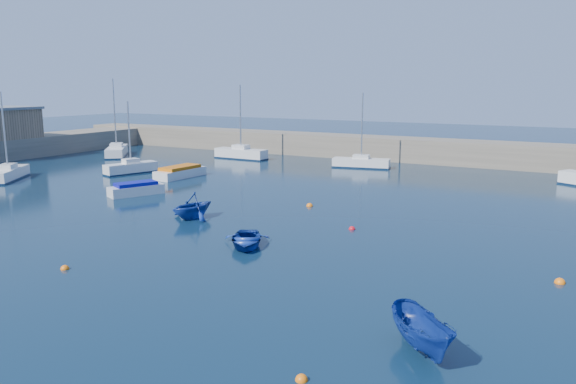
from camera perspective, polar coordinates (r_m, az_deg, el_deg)
The scene contains 17 objects.
ground at distance 27.61m, azimuth -19.21°, elevation -8.15°, with size 220.00×220.00×0.00m, color #0C2237.
back_wall at distance 66.61m, azimuth 11.53°, elevation 4.29°, with size 96.00×4.50×2.60m, color #716756.
sailboat_2 at distance 58.00m, azimuth -26.55°, elevation 1.69°, with size 4.80×6.02×8.06m.
sailboat_3 at distance 57.70m, azimuth -15.66°, elevation 2.40°, with size 3.02×5.45×7.09m.
sailboat_4 at distance 72.45m, azimuth -17.01°, elevation 4.01°, with size 6.10×6.80×9.36m.
sailboat_5 at distance 66.91m, azimuth -4.80°, elevation 3.95°, with size 6.51×1.90×8.64m.
sailboat_6 at distance 59.98m, azimuth 7.44°, elevation 2.98°, with size 6.18×2.84×7.85m.
motorboat_1 at distance 46.42m, azimuth -15.18°, elevation 0.30°, with size 3.12×4.50×1.05m.
motorboat_2 at distance 54.23m, azimuth -10.90°, elevation 2.01°, with size 2.18×5.46×1.11m.
dinghy_center at distance 30.80m, azimuth -4.28°, elevation -4.87°, with size 2.55×3.57×0.74m, color navy.
dinghy_left at distance 37.40m, azimuth -9.71°, elevation -1.38°, with size 2.84×3.29×1.73m, color navy.
dinghy_right at distance 19.47m, azimuth 13.51°, elevation -13.80°, with size 1.34×3.56×1.37m, color navy.
buoy_0 at distance 29.17m, azimuth -21.72°, elevation -7.30°, with size 0.42×0.42×0.42m, color orange.
buoy_1 at distance 34.54m, azimuth 6.52°, elevation -3.80°, with size 0.41×0.41×0.41m, color red.
buoy_2 at distance 28.09m, azimuth 25.89°, elevation -8.33°, with size 0.48×0.48×0.48m, color orange.
buoy_3 at distance 40.77m, azimuth 2.21°, elevation -1.46°, with size 0.48×0.48×0.48m, color orange.
buoy_5 at distance 17.73m, azimuth 1.39°, elevation -18.58°, with size 0.40×0.40×0.40m, color orange.
Camera 1 is at (19.78, -17.17, 8.73)m, focal length 35.00 mm.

